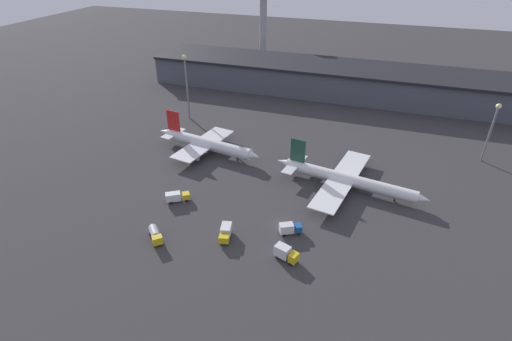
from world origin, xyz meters
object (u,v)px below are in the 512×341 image
(airplane_0, at_px, (206,144))
(service_vehicle_3, at_px, (177,197))
(service_vehicle_1, at_px, (290,228))
(service_vehicle_2, at_px, (155,235))
(service_vehicle_0, at_px, (286,253))
(service_vehicle_4, at_px, (226,232))
(airplane_1, at_px, (346,179))
(control_tower, at_px, (263,13))

(airplane_0, height_order, service_vehicle_3, airplane_0)
(service_vehicle_1, relative_size, service_vehicle_2, 0.99)
(service_vehicle_0, xyz_separation_m, service_vehicle_2, (-33.34, -4.07, -0.25))
(service_vehicle_0, relative_size, service_vehicle_1, 1.03)
(service_vehicle_3, height_order, service_vehicle_4, service_vehicle_4)
(service_vehicle_4, bearing_deg, service_vehicle_2, -81.49)
(airplane_1, xyz_separation_m, control_tower, (-72.56, 138.05, 22.88))
(airplane_0, height_order, airplane_1, airplane_0)
(service_vehicle_1, bearing_deg, service_vehicle_4, 175.83)
(service_vehicle_4, bearing_deg, service_vehicle_1, 100.91)
(airplane_0, distance_m, service_vehicle_1, 52.47)
(service_vehicle_0, relative_size, service_vehicle_3, 0.91)
(service_vehicle_2, height_order, control_tower, control_tower)
(service_vehicle_2, height_order, service_vehicle_3, service_vehicle_3)
(service_vehicle_3, bearing_deg, service_vehicle_0, -52.88)
(airplane_1, bearing_deg, service_vehicle_4, -118.08)
(airplane_1, xyz_separation_m, service_vehicle_2, (-42.52, -40.48, -1.44))
(service_vehicle_0, xyz_separation_m, service_vehicle_1, (-1.57, 9.61, -0.19))
(service_vehicle_2, xyz_separation_m, service_vehicle_4, (16.62, 6.76, 0.05))
(airplane_1, relative_size, service_vehicle_0, 7.50)
(service_vehicle_0, bearing_deg, airplane_1, 93.94)
(service_vehicle_4, bearing_deg, control_tower, -178.43)
(airplane_1, xyz_separation_m, service_vehicle_1, (-10.75, -26.81, -1.38))
(airplane_0, bearing_deg, airplane_1, 1.21)
(service_vehicle_3, bearing_deg, service_vehicle_1, -38.87)
(airplane_1, relative_size, service_vehicle_2, 7.67)
(airplane_1, xyz_separation_m, service_vehicle_4, (-25.90, -33.72, -1.39))
(airplane_0, height_order, service_vehicle_1, airplane_0)
(service_vehicle_1, bearing_deg, airplane_1, 39.45)
(service_vehicle_1, height_order, service_vehicle_3, service_vehicle_1)
(airplane_1, distance_m, service_vehicle_3, 51.46)
(airplane_1, height_order, service_vehicle_3, airplane_1)
(service_vehicle_4, bearing_deg, airplane_1, 128.85)
(airplane_0, relative_size, control_tower, 0.95)
(airplane_0, height_order, control_tower, control_tower)
(service_vehicle_2, bearing_deg, service_vehicle_3, 146.71)
(control_tower, bearing_deg, service_vehicle_1, -69.45)
(service_vehicle_0, relative_size, service_vehicle_4, 0.95)
(service_vehicle_1, xyz_separation_m, service_vehicle_3, (-35.06, 3.40, -0.08))
(service_vehicle_2, distance_m, service_vehicle_4, 17.94)
(service_vehicle_0, bearing_deg, service_vehicle_2, -154.95)
(airplane_1, distance_m, service_vehicle_0, 37.57)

